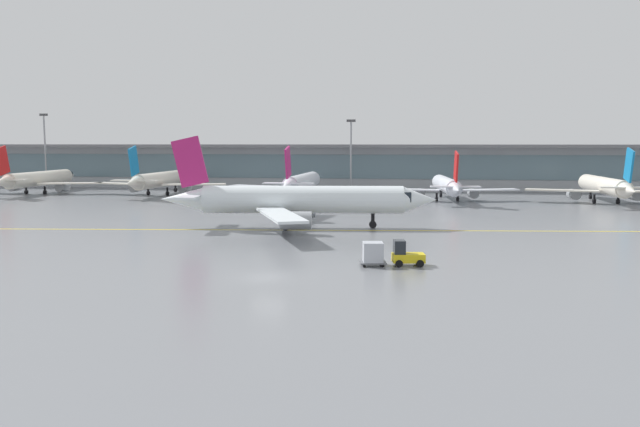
{
  "coord_description": "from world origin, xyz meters",
  "views": [
    {
      "loc": [
        10.4,
        -45.94,
        10.0
      ],
      "look_at": [
        1.55,
        16.51,
        3.0
      ],
      "focal_mm": 35.97,
      "sensor_mm": 36.0,
      "label": 1
    }
  ],
  "objects_px": {
    "gate_airplane_1": "(160,180)",
    "apron_light_mast_1": "(351,152)",
    "gate_airplane_0": "(39,179)",
    "gate_airplane_4": "(604,186)",
    "baggage_tug": "(406,255)",
    "apron_light_mast_0": "(45,148)",
    "gate_airplane_2": "(302,183)",
    "taxiing_regional_jet": "(300,200)",
    "gate_airplane_3": "(446,185)",
    "cargo_dolly_lead": "(373,253)"
  },
  "relations": [
    {
      "from": "gate_airplane_2",
      "to": "taxiing_regional_jet",
      "type": "bearing_deg",
      "value": -168.8
    },
    {
      "from": "gate_airplane_0",
      "to": "gate_airplane_3",
      "type": "relative_size",
      "value": 1.08
    },
    {
      "from": "gate_airplane_0",
      "to": "gate_airplane_4",
      "type": "relative_size",
      "value": 1.02
    },
    {
      "from": "baggage_tug",
      "to": "apron_light_mast_0",
      "type": "bearing_deg",
      "value": 125.77
    },
    {
      "from": "gate_airplane_3",
      "to": "baggage_tug",
      "type": "xyz_separation_m",
      "value": [
        -6.45,
        -60.5,
        -1.73
      ]
    },
    {
      "from": "gate_airplane_4",
      "to": "baggage_tug",
      "type": "height_order",
      "value": "gate_airplane_4"
    },
    {
      "from": "gate_airplane_0",
      "to": "gate_airplane_2",
      "type": "distance_m",
      "value": 53.27
    },
    {
      "from": "gate_airplane_4",
      "to": "baggage_tug",
      "type": "bearing_deg",
      "value": 150.64
    },
    {
      "from": "gate_airplane_3",
      "to": "cargo_dolly_lead",
      "type": "bearing_deg",
      "value": 166.75
    },
    {
      "from": "gate_airplane_2",
      "to": "cargo_dolly_lead",
      "type": "xyz_separation_m",
      "value": [
        16.42,
        -61.96,
        -1.79
      ]
    },
    {
      "from": "gate_airplane_0",
      "to": "taxiing_regional_jet",
      "type": "xyz_separation_m",
      "value": [
        59.64,
        -43.18,
        0.39
      ]
    },
    {
      "from": "gate_airplane_4",
      "to": "baggage_tug",
      "type": "relative_size",
      "value": 10.03
    },
    {
      "from": "gate_airplane_1",
      "to": "apron_light_mast_1",
      "type": "relative_size",
      "value": 1.95
    },
    {
      "from": "taxiing_regional_jet",
      "to": "gate_airplane_4",
      "type": "bearing_deg",
      "value": 34.2
    },
    {
      "from": "gate_airplane_1",
      "to": "apron_light_mast_0",
      "type": "distance_m",
      "value": 34.99
    },
    {
      "from": "cargo_dolly_lead",
      "to": "gate_airplane_3",
      "type": "bearing_deg",
      "value": 72.27
    },
    {
      "from": "gate_airplane_3",
      "to": "taxiing_regional_jet",
      "type": "distance_m",
      "value": 43.17
    },
    {
      "from": "taxiing_regional_jet",
      "to": "apron_light_mast_1",
      "type": "relative_size",
      "value": 2.23
    },
    {
      "from": "gate_airplane_1",
      "to": "gate_airplane_3",
      "type": "bearing_deg",
      "value": -94.43
    },
    {
      "from": "gate_airplane_1",
      "to": "cargo_dolly_lead",
      "type": "relative_size",
      "value": 12.26
    },
    {
      "from": "apron_light_mast_0",
      "to": "gate_airplane_2",
      "type": "bearing_deg",
      "value": -16.28
    },
    {
      "from": "cargo_dolly_lead",
      "to": "apron_light_mast_1",
      "type": "height_order",
      "value": "apron_light_mast_1"
    },
    {
      "from": "gate_airplane_4",
      "to": "taxiing_regional_jet",
      "type": "distance_m",
      "value": 59.11
    },
    {
      "from": "gate_airplane_0",
      "to": "apron_light_mast_1",
      "type": "height_order",
      "value": "apron_light_mast_1"
    },
    {
      "from": "gate_airplane_3",
      "to": "apron_light_mast_0",
      "type": "bearing_deg",
      "value": 72.98
    },
    {
      "from": "gate_airplane_4",
      "to": "apron_light_mast_0",
      "type": "height_order",
      "value": "apron_light_mast_0"
    },
    {
      "from": "gate_airplane_0",
      "to": "gate_airplane_1",
      "type": "distance_m",
      "value": 24.83
    },
    {
      "from": "apron_light_mast_0",
      "to": "apron_light_mast_1",
      "type": "distance_m",
      "value": 67.31
    },
    {
      "from": "baggage_tug",
      "to": "cargo_dolly_lead",
      "type": "height_order",
      "value": "baggage_tug"
    },
    {
      "from": "gate_airplane_0",
      "to": "cargo_dolly_lead",
      "type": "relative_size",
      "value": 12.27
    },
    {
      "from": "taxiing_regional_jet",
      "to": "apron_light_mast_0",
      "type": "distance_m",
      "value": 87.99
    },
    {
      "from": "gate_airplane_0",
      "to": "gate_airplane_1",
      "type": "height_order",
      "value": "same"
    },
    {
      "from": "taxiing_regional_jet",
      "to": "cargo_dolly_lead",
      "type": "height_order",
      "value": "taxiing_regional_jet"
    },
    {
      "from": "taxiing_regional_jet",
      "to": "baggage_tug",
      "type": "height_order",
      "value": "taxiing_regional_jet"
    },
    {
      "from": "baggage_tug",
      "to": "apron_light_mast_0",
      "type": "distance_m",
      "value": 112.12
    },
    {
      "from": "taxiing_regional_jet",
      "to": "gate_airplane_0",
      "type": "bearing_deg",
      "value": 137.72
    },
    {
      "from": "gate_airplane_0",
      "to": "taxiing_regional_jet",
      "type": "height_order",
      "value": "taxiing_regional_jet"
    },
    {
      "from": "gate_airplane_0",
      "to": "taxiing_regional_jet",
      "type": "bearing_deg",
      "value": -127.12
    },
    {
      "from": "apron_light_mast_0",
      "to": "baggage_tug",
      "type": "bearing_deg",
      "value": -44.99
    },
    {
      "from": "taxiing_regional_jet",
      "to": "cargo_dolly_lead",
      "type": "relative_size",
      "value": 14.0
    },
    {
      "from": "gate_airplane_4",
      "to": "taxiing_regional_jet",
      "type": "relative_size",
      "value": 0.86
    },
    {
      "from": "gate_airplane_2",
      "to": "gate_airplane_0",
      "type": "bearing_deg",
      "value": 88.28
    },
    {
      "from": "gate_airplane_0",
      "to": "apron_light_mast_1",
      "type": "bearing_deg",
      "value": -78.76
    },
    {
      "from": "gate_airplane_1",
      "to": "gate_airplane_4",
      "type": "distance_m",
      "value": 79.89
    },
    {
      "from": "taxiing_regional_jet",
      "to": "gate_airplane_1",
      "type": "bearing_deg",
      "value": 122.11
    },
    {
      "from": "baggage_tug",
      "to": "cargo_dolly_lead",
      "type": "bearing_deg",
      "value": 180.0
    },
    {
      "from": "gate_airplane_3",
      "to": "baggage_tug",
      "type": "bearing_deg",
      "value": 169.14
    },
    {
      "from": "gate_airplane_3",
      "to": "baggage_tug",
      "type": "distance_m",
      "value": 60.87
    },
    {
      "from": "gate_airplane_1",
      "to": "apron_light_mast_0",
      "type": "relative_size",
      "value": 1.76
    },
    {
      "from": "gate_airplane_4",
      "to": "cargo_dolly_lead",
      "type": "bearing_deg",
      "value": 148.91
    }
  ]
}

